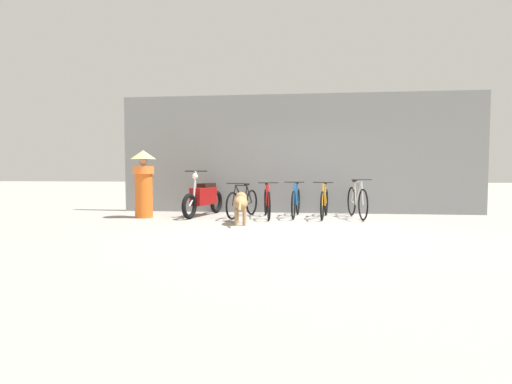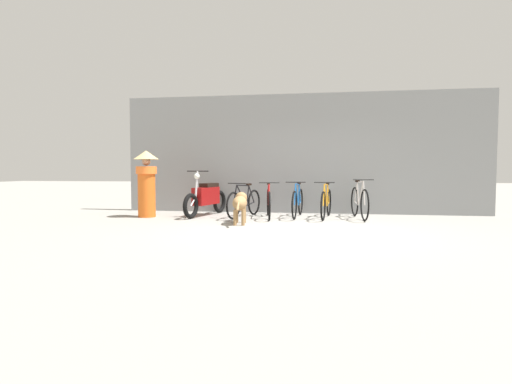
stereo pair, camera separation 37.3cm
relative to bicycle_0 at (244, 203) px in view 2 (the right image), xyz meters
The scene contains 10 objects.
ground_plane 2.34m from the bicycle_0, 55.85° to the right, with size 60.00×60.00×0.00m, color gray.
shop_wall_back 2.13m from the bicycle_0, 42.10° to the left, with size 9.42×0.20×3.10m.
bicycle_0 is the anchor object (origin of this frame).
bicycle_1 0.59m from the bicycle_0, ahead, with size 0.46×1.72×0.85m.
bicycle_2 1.28m from the bicycle_0, ahead, with size 0.46×1.68×0.86m.
bicycle_3 1.94m from the bicycle_0, ahead, with size 0.46×1.69×0.86m.
bicycle_4 2.70m from the bicycle_0, ahead, with size 0.46×1.69×0.92m.
motorcycle 1.01m from the bicycle_0, behind, with size 0.67×1.95×1.11m.
stray_dog 1.18m from the bicycle_0, 83.75° to the right, with size 0.38×1.21×0.65m.
person_in_robes 2.40m from the bicycle_0, behind, with size 0.83×0.83×1.59m.
Camera 2 is at (0.44, -7.44, 1.12)m, focal length 28.00 mm.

